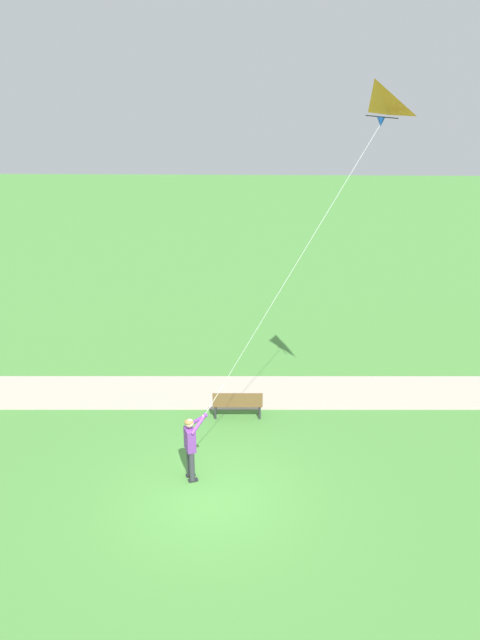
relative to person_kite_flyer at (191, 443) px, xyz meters
name	(u,v)px	position (x,y,z in m)	size (l,w,h in m)	color
ground_plane	(210,496)	(0.73, 0.51, -1.05)	(120.00, 120.00, 0.00)	#4C8E3D
walkway_path	(283,392)	(-4.94, 2.51, -1.04)	(2.40, 32.00, 0.02)	#B7AD99
person_kite_flyer	(191,443)	(0.00, 0.00, 0.00)	(0.49, 0.63, 1.83)	#232328
flying_kite	(373,104)	(-1.66, 4.24, 8.02)	(2.41, 4.40, 7.84)	orange
park_bench_near_walkway	(238,402)	(-3.22, 1.07, -0.54)	(0.48, 1.51, 0.88)	brown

